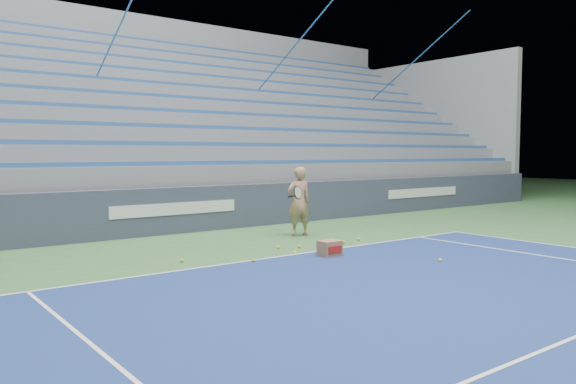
{
  "coord_description": "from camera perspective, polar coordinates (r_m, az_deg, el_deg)",
  "views": [
    {
      "loc": [
        -5.87,
        3.69,
        1.91
      ],
      "look_at": [
        0.77,
        12.38,
        1.15
      ],
      "focal_mm": 35.0,
      "sensor_mm": 36.0,
      "label": 1
    }
  ],
  "objects": [
    {
      "name": "tennis_ball_7",
      "position": [
        9.89,
        -3.5,
        -6.97
      ],
      "size": [
        0.07,
        0.07,
        0.07
      ],
      "primitive_type": "sphere",
      "color": "#CEE12E",
      "rests_on": "ground"
    },
    {
      "name": "bleachers",
      "position": [
        18.85,
        -19.29,
        5.12
      ],
      "size": [
        31.0,
        9.15,
        7.3
      ],
      "color": "gray",
      "rests_on": "ground"
    },
    {
      "name": "tennis_player",
      "position": [
        12.92,
        1.1,
        -0.95
      ],
      "size": [
        0.93,
        0.86,
        1.59
      ],
      "color": "tan",
      "rests_on": "ground"
    },
    {
      "name": "tennis_ball_1",
      "position": [
        10.25,
        15.22,
        -6.71
      ],
      "size": [
        0.07,
        0.07,
        0.07
      ],
      "primitive_type": "sphere",
      "color": "#CEE12E",
      "rests_on": "ground"
    },
    {
      "name": "tennis_ball_6",
      "position": [
        10.05,
        -10.73,
        -6.85
      ],
      "size": [
        0.07,
        0.07,
        0.07
      ],
      "primitive_type": "sphere",
      "color": "#CEE12E",
      "rests_on": "ground"
    },
    {
      "name": "sponsor_barrier",
      "position": [
        13.6,
        -11.59,
        -1.84
      ],
      "size": [
        30.0,
        0.32,
        1.1
      ],
      "color": "#373E54",
      "rests_on": "ground"
    },
    {
      "name": "tennis_ball_0",
      "position": [
        11.96,
        5.66,
        -5.07
      ],
      "size": [
        0.07,
        0.07,
        0.07
      ],
      "primitive_type": "sphere",
      "color": "#CEE12E",
      "rests_on": "ground"
    },
    {
      "name": "tennis_ball_2",
      "position": [
        11.25,
        -0.99,
        -5.62
      ],
      "size": [
        0.07,
        0.07,
        0.07
      ],
      "primitive_type": "sphere",
      "color": "#CEE12E",
      "rests_on": "ground"
    },
    {
      "name": "tennis_ball_4",
      "position": [
        10.65,
        0.69,
        -6.17
      ],
      "size": [
        0.07,
        0.07,
        0.07
      ],
      "primitive_type": "sphere",
      "color": "#CEE12E",
      "rests_on": "ground"
    },
    {
      "name": "ball_box",
      "position": [
        10.45,
        4.26,
        -5.74
      ],
      "size": [
        0.4,
        0.31,
        0.3
      ],
      "color": "#966A48",
      "rests_on": "ground"
    },
    {
      "name": "tennis_ball_3",
      "position": [
        12.38,
        7.19,
        -4.77
      ],
      "size": [
        0.07,
        0.07,
        0.07
      ],
      "primitive_type": "sphere",
      "color": "#CEE12E",
      "rests_on": "ground"
    },
    {
      "name": "tennis_ball_5",
      "position": [
        11.33,
        1.18,
        -5.56
      ],
      "size": [
        0.07,
        0.07,
        0.07
      ],
      "primitive_type": "sphere",
      "color": "#CEE12E",
      "rests_on": "ground"
    }
  ]
}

